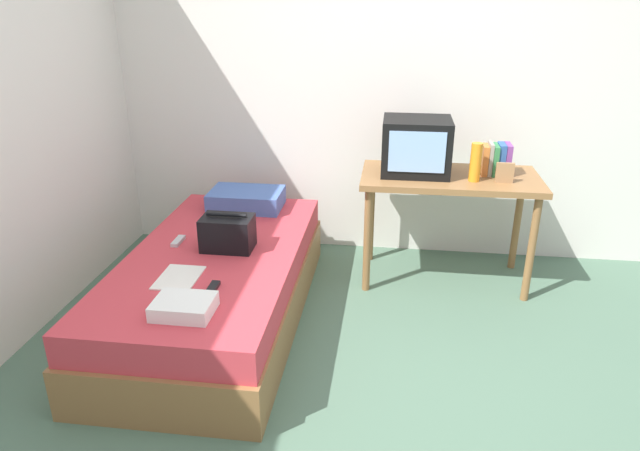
{
  "coord_description": "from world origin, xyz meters",
  "views": [
    {
      "loc": [
        0.1,
        -2.17,
        1.86
      ],
      "look_at": [
        -0.32,
        0.92,
        0.59
      ],
      "focal_mm": 31.78,
      "sensor_mm": 36.0,
      "label": 1
    }
  ],
  "objects": [
    {
      "name": "ground_plane",
      "position": [
        0.0,
        0.0,
        0.0
      ],
      "size": [
        8.0,
        8.0,
        0.0
      ],
      "primitive_type": "plane",
      "color": "#4C6B56"
    },
    {
      "name": "wall_back",
      "position": [
        0.0,
        2.0,
        1.3
      ],
      "size": [
        5.2,
        0.1,
        2.6
      ],
      "primitive_type": "cube",
      "color": "silver",
      "rests_on": "ground"
    },
    {
      "name": "bed",
      "position": [
        -0.93,
        0.76,
        0.22
      ],
      "size": [
        1.0,
        2.0,
        0.45
      ],
      "color": "olive",
      "rests_on": "ground"
    },
    {
      "name": "desk",
      "position": [
        0.47,
        1.48,
        0.66
      ],
      "size": [
        1.16,
        0.6,
        0.76
      ],
      "color": "olive",
      "rests_on": "ground"
    },
    {
      "name": "tv",
      "position": [
        0.24,
        1.51,
        0.94
      ],
      "size": [
        0.44,
        0.39,
        0.36
      ],
      "color": "black",
      "rests_on": "desk"
    },
    {
      "name": "water_bottle",
      "position": [
        0.61,
        1.38,
        0.88
      ],
      "size": [
        0.07,
        0.07,
        0.25
      ],
      "primitive_type": "cylinder",
      "color": "orange",
      "rests_on": "desk"
    },
    {
      "name": "book_row",
      "position": [
        0.76,
        1.54,
        0.86
      ],
      "size": [
        0.18,
        0.16,
        0.21
      ],
      "color": "#CC7233",
      "rests_on": "desk"
    },
    {
      "name": "picture_frame",
      "position": [
        0.79,
        1.37,
        0.82
      ],
      "size": [
        0.11,
        0.02,
        0.13
      ],
      "primitive_type": "cube",
      "color": "#9E754C",
      "rests_on": "desk"
    },
    {
      "name": "pillow",
      "position": [
        -0.92,
        1.5,
        0.52
      ],
      "size": [
        0.5,
        0.34,
        0.13
      ],
      "primitive_type": "cube",
      "color": "#4766AD",
      "rests_on": "bed"
    },
    {
      "name": "handbag",
      "position": [
        -0.85,
        0.81,
        0.56
      ],
      "size": [
        0.3,
        0.2,
        0.23
      ],
      "color": "black",
      "rests_on": "bed"
    },
    {
      "name": "magazine",
      "position": [
        -1.01,
        0.4,
        0.46
      ],
      "size": [
        0.21,
        0.29,
        0.01
      ],
      "primitive_type": "cube",
      "color": "white",
      "rests_on": "bed"
    },
    {
      "name": "remote_dark",
      "position": [
        -0.79,
        0.29,
        0.47
      ],
      "size": [
        0.04,
        0.16,
        0.02
      ],
      "primitive_type": "cube",
      "color": "black",
      "rests_on": "bed"
    },
    {
      "name": "remote_silver",
      "position": [
        -1.18,
        0.85,
        0.47
      ],
      "size": [
        0.04,
        0.14,
        0.02
      ],
      "primitive_type": "cube",
      "color": "#B7B7BC",
      "rests_on": "bed"
    },
    {
      "name": "folded_towel",
      "position": [
        -0.85,
        0.06,
        0.49
      ],
      "size": [
        0.28,
        0.22,
        0.07
      ],
      "primitive_type": "cube",
      "color": "white",
      "rests_on": "bed"
    }
  ]
}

